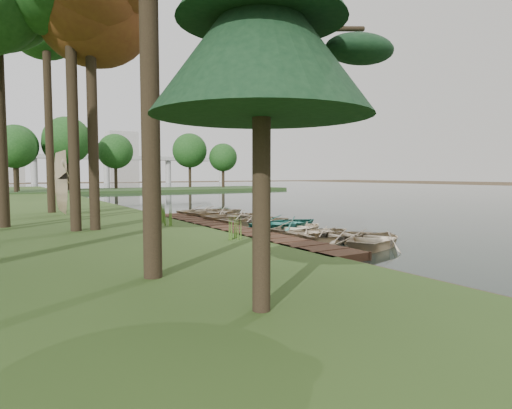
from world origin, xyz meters
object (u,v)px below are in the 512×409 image
rowboat_1 (340,234)px  rowboat_2 (320,231)px  boardwalk (227,230)px  rowboat_0 (376,237)px  stored_rowboat (64,208)px

rowboat_1 → rowboat_2: (0.01, 1.22, -0.01)m
rowboat_2 → rowboat_1: bearing=-178.6°
boardwalk → rowboat_0: 6.91m
boardwalk → rowboat_1: bearing=-62.8°
rowboat_2 → stored_rowboat: (-7.94, 13.85, 0.33)m
rowboat_1 → stored_rowboat: (-7.93, 15.08, 0.32)m
boardwalk → rowboat_0: rowboat_0 is taller
rowboat_1 → stored_rowboat: size_ratio=0.81×
rowboat_2 → rowboat_0: bearing=-169.5°
rowboat_0 → rowboat_2: (-0.41, 2.69, -0.04)m
rowboat_0 → rowboat_1: 1.52m
boardwalk → rowboat_2: 4.37m
rowboat_0 → rowboat_2: 2.72m
boardwalk → stored_rowboat: (-5.46, 10.27, 0.55)m
rowboat_2 → stored_rowboat: size_ratio=0.79×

